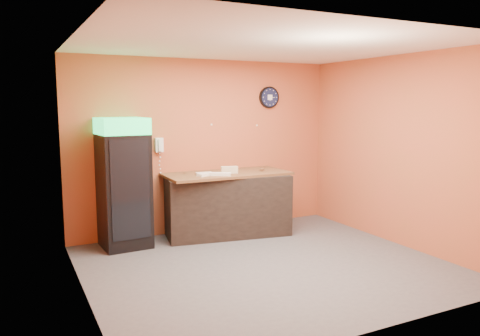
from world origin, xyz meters
TOP-DOWN VIEW (x-y plane):
  - floor at (0.00, 0.00)m, footprint 4.50×4.50m
  - back_wall at (0.00, 2.00)m, footprint 4.50×0.02m
  - left_wall at (-2.25, 0.00)m, footprint 0.02×4.00m
  - right_wall at (2.25, 0.00)m, footprint 0.02×4.00m
  - ceiling at (0.00, 0.00)m, footprint 4.50×4.00m
  - beverage_cooler at (-1.44, 1.61)m, footprint 0.70×0.71m
  - prep_counter at (0.17, 1.57)m, footprint 2.04×1.16m
  - wall_clock at (1.17, 1.97)m, footprint 0.37×0.06m
  - wall_phone at (-0.81, 1.95)m, footprint 0.12×0.11m
  - butcher_paper at (0.17, 1.57)m, footprint 1.98×0.92m
  - sub_roll_stack at (0.18, 1.47)m, footprint 0.28×0.17m
  - wrapped_sandwich_left at (-0.25, 1.41)m, footprint 0.31×0.22m
  - wrapped_sandwich_mid at (-0.04, 1.33)m, footprint 0.33×0.26m
  - wrapped_sandwich_right at (-0.23, 1.53)m, footprint 0.26×0.12m
  - kitchen_tool at (0.17, 1.56)m, footprint 0.06×0.06m

SIDE VIEW (x-z plane):
  - floor at x=0.00m, z-range 0.00..0.00m
  - prep_counter at x=0.17m, z-range 0.00..0.96m
  - beverage_cooler at x=-1.44m, z-range -0.02..1.87m
  - butcher_paper at x=0.17m, z-range 0.96..1.00m
  - wrapped_sandwich_right at x=-0.23m, z-range 1.00..1.04m
  - wrapped_sandwich_left at x=-0.25m, z-range 1.00..1.05m
  - wrapped_sandwich_mid at x=-0.04m, z-range 1.00..1.05m
  - kitchen_tool at x=0.17m, z-range 1.00..1.06m
  - sub_roll_stack at x=0.18m, z-range 1.00..1.11m
  - back_wall at x=0.00m, z-range 0.00..2.80m
  - left_wall at x=-2.25m, z-range 0.00..2.80m
  - right_wall at x=2.25m, z-range 0.00..2.80m
  - wall_phone at x=-0.81m, z-range 1.34..1.56m
  - wall_clock at x=1.17m, z-range 2.01..2.38m
  - ceiling at x=0.00m, z-range 2.79..2.81m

